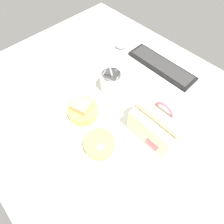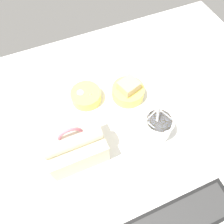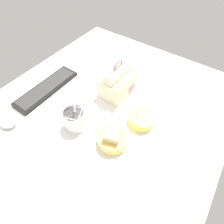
{
  "view_description": "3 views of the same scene",
  "coord_description": "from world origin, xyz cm",
  "px_view_note": "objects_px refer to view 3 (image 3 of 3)",
  "views": [
    {
      "loc": [
        31.47,
        -31.87,
        67.14
      ],
      "look_at": [
        4.48,
        -5.93,
        7.0
      ],
      "focal_mm": 28.0,
      "sensor_mm": 36.0,
      "label": 1
    },
    {
      "loc": [
        20.01,
        30.74,
        75.35
      ],
      "look_at": [
        4.48,
        -5.93,
        7.0
      ],
      "focal_mm": 35.0,
      "sensor_mm": 36.0,
      "label": 2
    },
    {
      "loc": [
        -35.0,
        -33.74,
        69.34
      ],
      "look_at": [
        4.48,
        -5.93,
        7.0
      ],
      "focal_mm": 28.0,
      "sensor_mm": 36.0,
      "label": 3
    }
  ],
  "objects_px": {
    "bento_bowl_sandwich": "(113,138)",
    "bento_bowl_snacks": "(141,119)",
    "lunch_bag": "(118,81)",
    "computer_mouse": "(7,122)",
    "keyboard": "(47,88)",
    "soup_cup": "(75,119)"
  },
  "relations": [
    {
      "from": "lunch_bag",
      "to": "keyboard",
      "type": "bearing_deg",
      "value": 123.63
    },
    {
      "from": "bento_bowl_snacks",
      "to": "computer_mouse",
      "type": "height_order",
      "value": "bento_bowl_snacks"
    },
    {
      "from": "lunch_bag",
      "to": "soup_cup",
      "type": "distance_m",
      "value": 0.29
    },
    {
      "from": "bento_bowl_sandwich",
      "to": "bento_bowl_snacks",
      "type": "relative_size",
      "value": 1.08
    },
    {
      "from": "lunch_bag",
      "to": "bento_bowl_sandwich",
      "type": "relative_size",
      "value": 1.51
    },
    {
      "from": "keyboard",
      "to": "soup_cup",
      "type": "bearing_deg",
      "value": -105.32
    },
    {
      "from": "keyboard",
      "to": "bento_bowl_snacks",
      "type": "relative_size",
      "value": 3.11
    },
    {
      "from": "lunch_bag",
      "to": "computer_mouse",
      "type": "distance_m",
      "value": 0.55
    },
    {
      "from": "soup_cup",
      "to": "bento_bowl_sandwich",
      "type": "bearing_deg",
      "value": -82.97
    },
    {
      "from": "keyboard",
      "to": "soup_cup",
      "type": "relative_size",
      "value": 2.4
    },
    {
      "from": "keyboard",
      "to": "bento_bowl_sandwich",
      "type": "distance_m",
      "value": 0.48
    },
    {
      "from": "lunch_bag",
      "to": "bento_bowl_snacks",
      "type": "xyz_separation_m",
      "value": [
        -0.11,
        -0.2,
        -0.05
      ]
    },
    {
      "from": "keyboard",
      "to": "bento_bowl_snacks",
      "type": "distance_m",
      "value": 0.53
    },
    {
      "from": "bento_bowl_sandwich",
      "to": "bento_bowl_snacks",
      "type": "distance_m",
      "value": 0.17
    },
    {
      "from": "lunch_bag",
      "to": "bento_bowl_sandwich",
      "type": "bearing_deg",
      "value": -149.62
    },
    {
      "from": "keyboard",
      "to": "computer_mouse",
      "type": "height_order",
      "value": "computer_mouse"
    },
    {
      "from": "keyboard",
      "to": "lunch_bag",
      "type": "distance_m",
      "value": 0.39
    },
    {
      "from": "keyboard",
      "to": "computer_mouse",
      "type": "xyz_separation_m",
      "value": [
        -0.26,
        -0.02,
        0.01
      ]
    },
    {
      "from": "keyboard",
      "to": "lunch_bag",
      "type": "relative_size",
      "value": 1.9
    },
    {
      "from": "lunch_bag",
      "to": "computer_mouse",
      "type": "height_order",
      "value": "lunch_bag"
    },
    {
      "from": "soup_cup",
      "to": "bento_bowl_sandwich",
      "type": "height_order",
      "value": "soup_cup"
    },
    {
      "from": "computer_mouse",
      "to": "bento_bowl_sandwich",
      "type": "bearing_deg",
      "value": -65.88
    }
  ]
}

